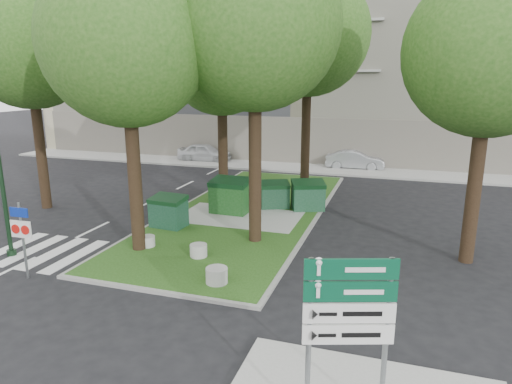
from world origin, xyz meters
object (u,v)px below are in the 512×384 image
at_px(bollard_right, 217,275).
at_px(tree_median_near_right, 258,6).
at_px(tree_median_mid, 224,49).
at_px(litter_bin, 305,182).
at_px(directional_sign, 349,316).
at_px(tree_street_right, 496,34).
at_px(dumpster_c, 275,195).
at_px(tree_median_far, 311,21).
at_px(dumpster_d, 308,195).
at_px(dumpster_b, 230,196).
at_px(car_white, 205,153).
at_px(car_silver, 355,160).
at_px(tree_street_left, 30,31).
at_px(bollard_left, 148,241).
at_px(bollard_mid, 199,250).
at_px(traffic_sign_pole, 22,230).
at_px(tree_median_near_left, 128,25).
at_px(dumpster_a, 168,212).

bearing_deg(bollard_right, tree_median_near_right, 89.33).
bearing_deg(tree_median_mid, litter_bin, 52.85).
relative_size(tree_median_near_right, directional_sign, 3.88).
height_order(tree_median_mid, tree_street_right, tree_street_right).
bearing_deg(directional_sign, dumpster_c, 92.38).
height_order(tree_median_far, dumpster_d, tree_median_far).
height_order(tree_median_mid, dumpster_b, tree_median_mid).
xyz_separation_m(tree_median_near_right, dumpster_c, (-0.58, 4.28, -7.29)).
xyz_separation_m(car_white, car_silver, (10.40, 0.46, -0.03)).
bearing_deg(tree_street_left, bollard_left, -24.83).
relative_size(bollard_mid, traffic_sign_pole, 0.24).
bearing_deg(tree_street_right, litter_bin, 131.86).
relative_size(tree_median_near_left, dumpster_d, 6.28).
height_order(tree_median_far, dumpster_c, tree_median_far).
xyz_separation_m(tree_median_near_left, car_white, (-5.05, 16.48, -6.67)).
xyz_separation_m(bollard_right, directional_sign, (4.10, -4.31, 1.74)).
xyz_separation_m(tree_median_mid, tree_median_far, (3.20, 3.00, 1.34)).
bearing_deg(tree_median_far, tree_median_mid, -136.85).
bearing_deg(tree_street_right, dumpster_d, 147.29).
bearing_deg(tree_median_far, dumpster_c, -103.59).
height_order(traffic_sign_pole, car_white, traffic_sign_pole).
distance_m(tree_median_near_right, bollard_right, 8.50).
bearing_deg(tree_street_left, litter_bin, 33.39).
relative_size(bollard_right, bollard_mid, 1.11).
bearing_deg(bollard_left, dumpster_a, 99.17).
bearing_deg(dumpster_d, traffic_sign_pole, -146.90).
relative_size(tree_median_mid, bollard_mid, 17.74).
relative_size(tree_street_right, dumpster_a, 7.07).
bearing_deg(tree_street_left, dumpster_d, 14.31).
bearing_deg(tree_street_right, car_silver, 109.60).
distance_m(bollard_right, bollard_mid, 2.11).
distance_m(dumpster_a, litter_bin, 8.81).
xyz_separation_m(bollard_left, bollard_right, (3.39, -1.95, 0.04)).
relative_size(tree_median_near_right, car_silver, 3.08).
xyz_separation_m(dumpster_d, bollard_mid, (-2.28, -6.49, -0.43)).
distance_m(tree_street_left, car_silver, 19.57).
xyz_separation_m(tree_median_far, car_white, (-8.75, 6.98, -7.67)).
relative_size(tree_median_near_right, bollard_right, 18.36).
bearing_deg(traffic_sign_pole, dumpster_b, 64.45).
bearing_deg(tree_median_near_left, tree_street_left, 153.43).
distance_m(tree_median_mid, dumpster_a, 7.53).
xyz_separation_m(tree_median_near_right, dumpster_b, (-2.18, 2.94, -7.14)).
distance_m(tree_median_near_right, car_white, 18.35).
bearing_deg(car_silver, tree_median_near_left, 158.96).
relative_size(tree_street_right, bollard_left, 20.01).
height_order(bollard_mid, car_silver, car_silver).
bearing_deg(tree_median_far, bollard_mid, -99.29).
bearing_deg(tree_median_near_right, tree_median_near_left, -150.26).
bearing_deg(tree_street_left, dumpster_a, -9.31).
bearing_deg(bollard_right, bollard_left, 150.01).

